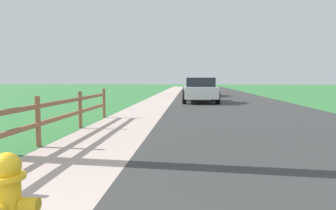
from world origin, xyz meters
TOP-DOWN VIEW (x-y plane):
  - ground_plane at (0.00, 25.00)m, footprint 120.00×120.00m
  - road_asphalt at (3.50, 27.00)m, footprint 7.00×66.00m
  - curb_concrete at (-3.00, 27.00)m, footprint 6.00×66.00m
  - grass_verge at (-4.50, 27.00)m, footprint 5.00×66.00m
  - fire_hydrant at (-0.41, 1.85)m, footprint 0.50×0.43m
  - rail_fence at (-2.08, 5.80)m, footprint 0.11×10.29m
  - parked_suv_white at (1.68, 18.83)m, footprint 2.16×4.34m
  - parked_car_red at (1.92, 26.65)m, footprint 2.29×4.97m

SIDE VIEW (x-z plane):
  - ground_plane at x=0.00m, z-range 0.00..0.00m
  - road_asphalt at x=3.50m, z-range 0.00..0.01m
  - curb_concrete at x=-3.00m, z-range 0.00..0.01m
  - grass_verge at x=-4.50m, z-range 0.00..0.01m
  - fire_hydrant at x=-0.41m, z-range 0.01..0.84m
  - rail_fence at x=-2.08m, z-range 0.09..1.15m
  - parked_car_red at x=1.92m, z-range 0.01..1.43m
  - parked_suv_white at x=1.68m, z-range 0.00..1.49m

